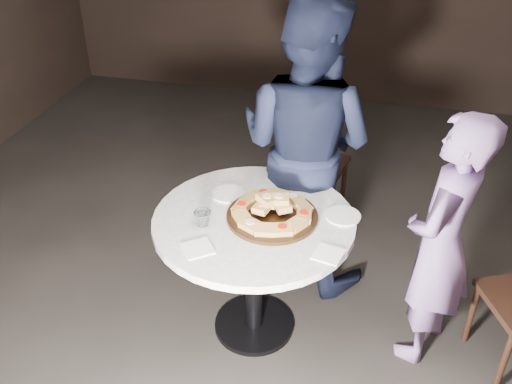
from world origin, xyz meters
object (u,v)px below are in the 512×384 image
at_px(diner_navy, 305,146).
at_px(focaccia_pile, 272,209).
at_px(serving_board, 272,216).
at_px(diner_teal, 440,244).
at_px(water_glass, 203,218).
at_px(chair_far, 312,163).
at_px(table, 254,240).

bearing_deg(diner_navy, focaccia_pile, 103.88).
xyz_separation_m(serving_board, diner_teal, (0.87, 0.07, -0.08)).
xyz_separation_m(focaccia_pile, diner_teal, (0.87, 0.07, -0.12)).
bearing_deg(water_glass, diner_teal, 10.25).
height_order(serving_board, water_glass, water_glass).
height_order(serving_board, diner_teal, diner_teal).
height_order(water_glass, diner_navy, diner_navy).
xyz_separation_m(water_glass, diner_navy, (0.40, 0.76, 0.07)).
bearing_deg(chair_far, diner_teal, 138.70).
xyz_separation_m(table, chair_far, (0.15, 1.16, -0.15)).
xyz_separation_m(table, diner_navy, (0.16, 0.64, 0.26)).
distance_m(serving_board, water_glass, 0.37).
relative_size(table, diner_teal, 0.91).
height_order(focaccia_pile, water_glass, focaccia_pile).
relative_size(serving_board, water_glass, 5.38).
height_order(focaccia_pile, diner_teal, diner_teal).
relative_size(table, serving_board, 2.79).
bearing_deg(table, diner_teal, 5.56).
height_order(table, diner_teal, diner_teal).
height_order(table, chair_far, chair_far).
bearing_deg(diner_navy, serving_board, 104.06).
bearing_deg(table, diner_navy, 75.63).
xyz_separation_m(table, serving_board, (0.09, 0.02, 0.16)).
relative_size(serving_board, diner_navy, 0.26).
relative_size(water_glass, chair_far, 0.10).
bearing_deg(diner_navy, water_glass, 82.65).
bearing_deg(chair_far, serving_board, 98.67).
height_order(focaccia_pile, diner_navy, diner_navy).
bearing_deg(water_glass, chair_far, 73.30).
distance_m(diner_navy, diner_teal, 0.98).
distance_m(focaccia_pile, diner_teal, 0.88).
relative_size(focaccia_pile, water_glass, 4.77).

